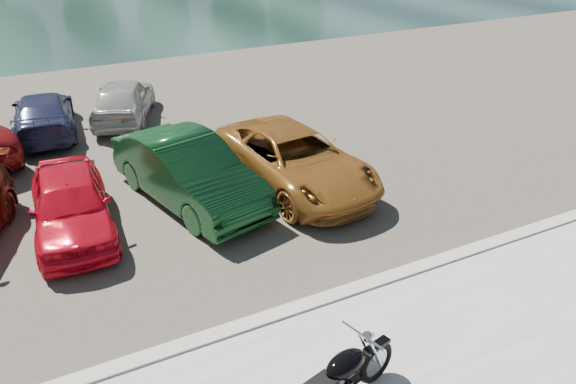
{
  "coord_description": "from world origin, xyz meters",
  "views": [
    {
      "loc": [
        -4.09,
        -4.72,
        6.35
      ],
      "look_at": [
        0.46,
        4.21,
        1.1
      ],
      "focal_mm": 35.0,
      "sensor_mm": 36.0,
      "label": 1
    }
  ],
  "objects": [
    {
      "name": "kerb",
      "position": [
        0.0,
        2.0,
        0.07
      ],
      "size": [
        60.0,
        0.3,
        0.14
      ],
      "primitive_type": "cube",
      "color": "#A19F98",
      "rests_on": "ground"
    },
    {
      "name": "parking_lot",
      "position": [
        0.0,
        11.0,
        0.02
      ],
      "size": [
        60.0,
        18.0,
        0.04
      ],
      "primitive_type": "cube",
      "color": "#433F36",
      "rests_on": "ground"
    },
    {
      "name": "car_5",
      "position": [
        -0.85,
        6.65,
        0.81
      ],
      "size": [
        2.67,
        4.9,
        1.53
      ],
      "primitive_type": "imported",
      "rotation": [
        0.0,
        0.0,
        0.24
      ],
      "color": "#113F1C",
      "rests_on": "parking_lot"
    },
    {
      "name": "car_11",
      "position": [
        -3.38,
        12.79,
        0.65
      ],
      "size": [
        2.13,
        4.36,
        1.22
      ],
      "primitive_type": "imported",
      "rotation": [
        0.0,
        0.0,
        3.04
      ],
      "color": "navy",
      "rests_on": "parking_lot"
    },
    {
      "name": "ground",
      "position": [
        0.0,
        0.0,
        0.0
      ],
      "size": [
        200.0,
        200.0,
        0.0
      ],
      "primitive_type": "plane",
      "color": "#595447",
      "rests_on": "ground"
    },
    {
      "name": "car_6",
      "position": [
        1.67,
        6.27,
        0.74
      ],
      "size": [
        2.79,
        5.23,
        1.4
      ],
      "primitive_type": "imported",
      "rotation": [
        0.0,
        0.0,
        0.1
      ],
      "color": "#9A6023",
      "rests_on": "parking_lot"
    },
    {
      "name": "car_4",
      "position": [
        -3.48,
        6.47,
        0.7
      ],
      "size": [
        1.83,
        3.98,
        1.32
      ],
      "primitive_type": "imported",
      "rotation": [
        0.0,
        0.0,
        -0.07
      ],
      "color": "red",
      "rests_on": "parking_lot"
    },
    {
      "name": "car_12",
      "position": [
        -0.98,
        12.9,
        0.71
      ],
      "size": [
        2.93,
        4.24,
        1.34
      ],
      "primitive_type": "imported",
      "rotation": [
        0.0,
        0.0,
        2.76
      ],
      "color": "#B4B4AF",
      "rests_on": "parking_lot"
    }
  ]
}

